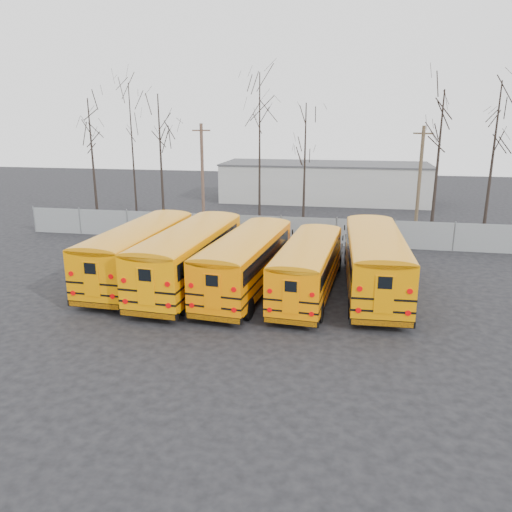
% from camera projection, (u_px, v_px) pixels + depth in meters
% --- Properties ---
extents(ground, '(120.00, 120.00, 0.00)m').
position_uv_depth(ground, '(248.00, 300.00, 25.31)').
color(ground, black).
rests_on(ground, ground).
extents(fence, '(40.00, 0.04, 2.00)m').
position_uv_depth(fence, '(281.00, 230.00, 36.39)').
color(fence, gray).
rests_on(fence, ground).
extents(distant_building, '(22.00, 8.00, 4.00)m').
position_uv_depth(distant_building, '(325.00, 183.00, 54.68)').
color(distant_building, '#A5A5A1').
rests_on(distant_building, ground).
extents(bus_a, '(3.10, 11.85, 3.29)m').
position_uv_depth(bus_a, '(141.00, 248.00, 27.76)').
color(bus_a, black).
rests_on(bus_a, ground).
extents(bus_b, '(3.49, 12.23, 3.38)m').
position_uv_depth(bus_b, '(191.00, 252.00, 26.70)').
color(bus_b, black).
rests_on(bus_b, ground).
extents(bus_c, '(3.70, 11.58, 3.19)m').
position_uv_depth(bus_c, '(247.00, 257.00, 26.06)').
color(bus_c, black).
rests_on(bus_c, ground).
extents(bus_d, '(3.20, 10.77, 2.97)m').
position_uv_depth(bus_d, '(309.00, 263.00, 25.48)').
color(bus_d, black).
rests_on(bus_d, ground).
extents(bus_e, '(3.20, 12.03, 3.34)m').
position_uv_depth(bus_e, '(375.00, 257.00, 25.84)').
color(bus_e, black).
rests_on(bus_e, ground).
extents(utility_pole_left, '(1.46, 0.57, 8.44)m').
position_uv_depth(utility_pole_left, '(202.00, 174.00, 41.88)').
color(utility_pole_left, brown).
rests_on(utility_pole_left, ground).
extents(utility_pole_right, '(1.41, 0.67, 8.35)m').
position_uv_depth(utility_pole_right, '(419.00, 182.00, 37.22)').
color(utility_pole_right, brown).
rests_on(utility_pole_right, ground).
extents(tree_0, '(0.26, 0.26, 10.51)m').
position_uv_depth(tree_0, '(93.00, 160.00, 44.06)').
color(tree_0, black).
rests_on(tree_0, ground).
extents(tree_1, '(0.26, 0.26, 11.59)m').
position_uv_depth(tree_1, '(133.00, 156.00, 41.42)').
color(tree_1, black).
rests_on(tree_1, ground).
extents(tree_2, '(0.26, 0.26, 10.64)m').
position_uv_depth(tree_2, '(161.00, 165.00, 39.03)').
color(tree_2, black).
rests_on(tree_2, ground).
extents(tree_3, '(0.26, 0.26, 12.09)m').
position_uv_depth(tree_3, '(260.00, 156.00, 37.93)').
color(tree_3, black).
rests_on(tree_3, ground).
extents(tree_4, '(0.26, 0.26, 9.94)m').
position_uv_depth(tree_4, '(304.00, 172.00, 37.17)').
color(tree_4, black).
rests_on(tree_4, ground).
extents(tree_5, '(0.26, 0.26, 10.75)m').
position_uv_depth(tree_5, '(437.00, 170.00, 35.00)').
color(tree_5, black).
rests_on(tree_5, ground).
extents(tree_6, '(0.26, 0.26, 11.38)m').
position_uv_depth(tree_6, '(492.00, 164.00, 35.73)').
color(tree_6, black).
rests_on(tree_6, ground).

